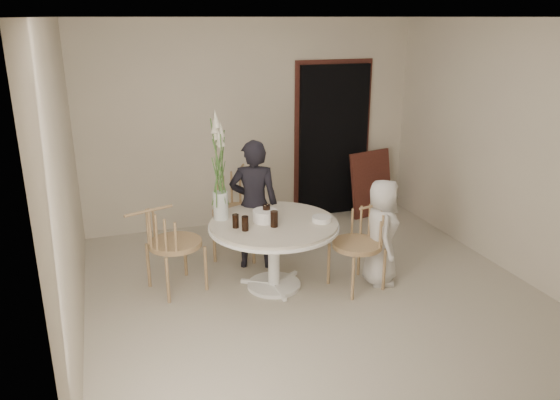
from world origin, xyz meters
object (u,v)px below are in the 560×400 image
object	(u,v)px
chair_right	(367,234)
girl	(254,205)
birthday_cake	(265,216)
chair_left	(163,237)
table	(274,232)
boy	(382,232)
flower_vase	(219,171)
chair_far	(238,200)

from	to	relation	value
chair_right	girl	size ratio (longest dim) A/B	0.60
birthday_cake	chair_left	bearing A→B (deg)	169.06
table	boy	xyz separation A→B (m)	(1.10, -0.24, -0.05)
boy	flower_vase	distance (m)	1.79
chair_far	chair_right	xyz separation A→B (m)	(1.04, -1.29, -0.07)
chair_right	chair_left	distance (m)	2.08
table	chair_far	world-z (taller)	chair_far
chair_far	girl	distance (m)	0.50
chair_left	boy	xyz separation A→B (m)	(2.19, -0.49, -0.04)
chair_left	girl	bearing A→B (deg)	-92.76
table	chair_far	size ratio (longest dim) A/B	1.34
chair_right	flower_vase	size ratio (longest dim) A/B	0.78
table	chair_right	bearing A→B (deg)	-14.71
chair_far	chair_right	size ratio (longest dim) A/B	1.12
chair_far	chair_left	bearing A→B (deg)	-116.67
boy	chair_left	bearing A→B (deg)	97.25
chair_far	flower_vase	xyz separation A→B (m)	(-0.38, -0.79, 0.59)
chair_left	chair_right	bearing A→B (deg)	-123.35
birthday_cake	boy	bearing A→B (deg)	-13.78
girl	boy	size ratio (longest dim) A/B	1.29
chair_far	boy	world-z (taller)	boy
table	flower_vase	size ratio (longest dim) A/B	1.17
boy	birthday_cake	distance (m)	1.24
table	flower_vase	distance (m)	0.83
chair_right	birthday_cake	xyz separation A→B (m)	(-1.01, 0.29, 0.22)
girl	chair_far	bearing A→B (deg)	-66.97
birthday_cake	flower_vase	size ratio (longest dim) A/B	0.22
table	boy	world-z (taller)	boy
birthday_cake	table	bearing A→B (deg)	-30.34
chair_left	flower_vase	size ratio (longest dim) A/B	0.83
chair_left	girl	size ratio (longest dim) A/B	0.64
boy	chair_far	bearing A→B (deg)	62.72
birthday_cake	chair_far	bearing A→B (deg)	91.33
girl	table	bearing A→B (deg)	111.77
chair_left	birthday_cake	bearing A→B (deg)	-120.76
table	flower_vase	world-z (taller)	flower_vase
birthday_cake	flower_vase	bearing A→B (deg)	152.13
flower_vase	chair_right	bearing A→B (deg)	-19.63
chair_far	chair_right	distance (m)	1.66
table	flower_vase	bearing A→B (deg)	151.72
chair_far	chair_right	world-z (taller)	chair_far
table	chair_left	world-z (taller)	chair_left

